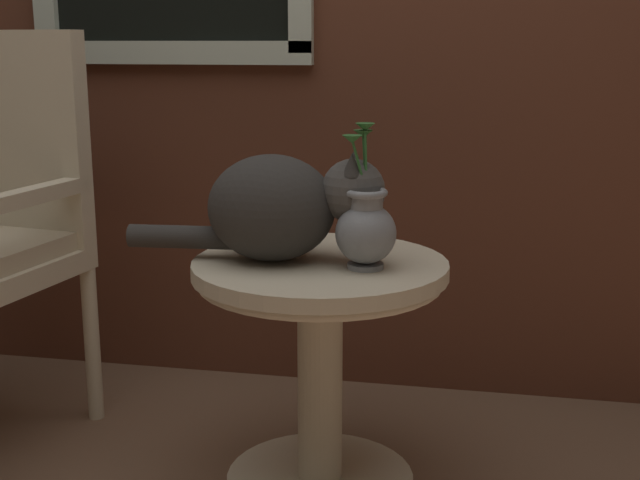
{
  "coord_description": "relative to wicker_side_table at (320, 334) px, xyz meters",
  "views": [
    {
      "loc": [
        0.58,
        -1.69,
        1.07
      ],
      "look_at": [
        0.21,
        0.18,
        0.63
      ],
      "focal_mm": 47.75,
      "sensor_mm": 36.0,
      "label": 1
    }
  ],
  "objects": [
    {
      "name": "cat",
      "position": [
        -0.09,
        -0.01,
        0.31
      ],
      "size": [
        0.6,
        0.27,
        0.26
      ],
      "color": "#33302D",
      "rests_on": "wicker_side_table"
    },
    {
      "name": "pewter_vase_with_ivy",
      "position": [
        0.11,
        -0.04,
        0.27
      ],
      "size": [
        0.14,
        0.14,
        0.32
      ],
      "color": "gray",
      "rests_on": "wicker_side_table"
    },
    {
      "name": "wicker_side_table",
      "position": [
        0.0,
        0.0,
        0.0
      ],
      "size": [
        0.6,
        0.6,
        0.58
      ],
      "color": "beige",
      "rests_on": "ground_plane"
    }
  ]
}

